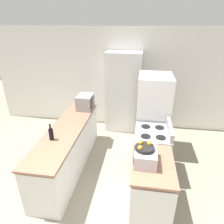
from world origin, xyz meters
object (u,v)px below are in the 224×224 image
pantry_cabinet (123,93)px  microwave (85,102)px  stove (151,152)px  refrigerator (153,114)px  toaster_oven (145,156)px  wine_bottle (51,134)px  fruit_bowl (144,147)px

pantry_cabinet → microwave: 1.11m
stove → refrigerator: bearing=88.7°
toaster_oven → wine_bottle: bearing=167.1°
refrigerator → toaster_oven: size_ratio=4.11×
refrigerator → wine_bottle: 2.17m
refrigerator → wine_bottle: bearing=-142.4°
pantry_cabinet → toaster_oven: 2.58m
stove → wine_bottle: wine_bottle is taller
refrigerator → fruit_bowl: bearing=-96.1°
toaster_oven → fruit_bowl: bearing=148.2°
stove → pantry_cabinet: bearing=113.5°
refrigerator → fruit_bowl: size_ratio=6.50×
pantry_cabinet → wine_bottle: bearing=-114.4°
refrigerator → wine_bottle: size_ratio=5.89×
pantry_cabinet → refrigerator: pantry_cabinet is taller
stove → toaster_oven: toaster_oven is taller
microwave → fruit_bowl: microwave is taller
wine_bottle → toaster_oven: wine_bottle is taller
wine_bottle → toaster_oven: (1.56, -0.36, -0.01)m
stove → toaster_oven: bearing=-99.1°
pantry_cabinet → toaster_oven: pantry_cabinet is taller
refrigerator → wine_bottle: (-1.72, -1.32, 0.13)m
refrigerator → pantry_cabinet: bearing=131.2°
pantry_cabinet → fruit_bowl: size_ratio=7.70×
stove → microwave: 1.82m
pantry_cabinet → fruit_bowl: (0.56, -2.51, 0.11)m
toaster_oven → pantry_cabinet: bearing=102.9°
refrigerator → stove: bearing=-91.3°
stove → toaster_oven: 1.03m
microwave → wine_bottle: (-0.20, -1.37, -0.05)m
microwave → wine_bottle: bearing=-98.5°
stove → microwave: microwave is taller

